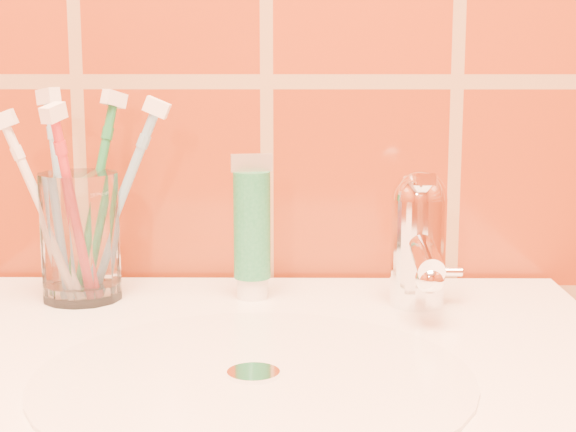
{
  "coord_description": "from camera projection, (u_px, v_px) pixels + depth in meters",
  "views": [
    {
      "loc": [
        0.03,
        0.34,
        1.06
      ],
      "look_at": [
        0.02,
        1.08,
        0.93
      ],
      "focal_mm": 55.0,
      "sensor_mm": 36.0,
      "label": 1
    }
  ],
  "objects": [
    {
      "name": "glass_tumbler",
      "position": [
        80.0,
        237.0,
        0.78
      ],
      "size": [
        0.07,
        0.07,
        0.11
      ],
      "primitive_type": "cylinder",
      "rotation": [
        0.0,
        0.0,
        -0.06
      ],
      "color": "white",
      "rests_on": "pedestal_sink"
    },
    {
      "name": "toothpaste_tube",
      "position": [
        252.0,
        231.0,
        0.79
      ],
      "size": [
        0.04,
        0.03,
        0.13
      ],
      "rotation": [
        0.0,
        0.0,
        0.21
      ],
      "color": "white",
      "rests_on": "pedestal_sink"
    },
    {
      "name": "faucet",
      "position": [
        419.0,
        235.0,
        0.76
      ],
      "size": [
        0.05,
        0.11,
        0.12
      ],
      "color": "white",
      "rests_on": "pedestal_sink"
    },
    {
      "name": "toothbrush_0",
      "position": [
        120.0,
        201.0,
        0.79
      ],
      "size": [
        0.1,
        0.1,
        0.18
      ],
      "primitive_type": null,
      "rotation": [
        0.4,
        0.0,
        1.51
      ],
      "color": "#6DA0C2",
      "rests_on": "glass_tumbler"
    },
    {
      "name": "toothbrush_1",
      "position": [
        73.0,
        207.0,
        0.76
      ],
      "size": [
        0.08,
        0.11,
        0.19
      ],
      "primitive_type": null,
      "rotation": [
        0.23,
        0.0,
        -0.46
      ],
      "color": "red",
      "rests_on": "glass_tumbler"
    },
    {
      "name": "toothbrush_2",
      "position": [
        95.0,
        194.0,
        0.8
      ],
      "size": [
        0.12,
        0.12,
        0.2
      ],
      "primitive_type": null,
      "rotation": [
        0.28,
        0.0,
        2.41
      ],
      "color": "#207943",
      "rests_on": "glass_tumbler"
    },
    {
      "name": "toothbrush_3",
      "position": [
        61.0,
        196.0,
        0.78
      ],
      "size": [
        0.08,
        0.08,
        0.2
      ],
      "primitive_type": null,
      "rotation": [
        0.14,
        0.0,
        -2.27
      ],
      "color": "#7DB8DF",
      "rests_on": "glass_tumbler"
    },
    {
      "name": "toothbrush_4",
      "position": [
        43.0,
        209.0,
        0.77
      ],
      "size": [
        0.09,
        0.09,
        0.17
      ],
      "primitive_type": null,
      "rotation": [
        0.37,
        0.0,
        -1.53
      ],
      "color": "silver",
      "rests_on": "glass_tumbler"
    }
  ]
}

